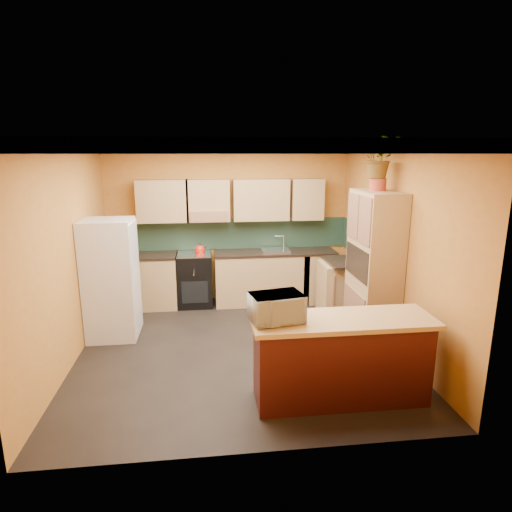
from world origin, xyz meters
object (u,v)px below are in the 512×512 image
at_px(breakfast_bar, 341,361).
at_px(microwave, 276,308).
at_px(fridge, 111,279).
at_px(stove, 195,279).
at_px(base_cabinets_back, 231,279).
at_px(pantry, 374,269).

bearing_deg(breakfast_bar, microwave, 180.00).
bearing_deg(fridge, breakfast_bar, -35.99).
bearing_deg(stove, breakfast_bar, -63.26).
xyz_separation_m(base_cabinets_back, microwave, (0.27, -3.15, 0.63)).
distance_m(stove, fridge, 1.68).
bearing_deg(base_cabinets_back, breakfast_bar, -73.00).
height_order(base_cabinets_back, microwave, microwave).
bearing_deg(microwave, breakfast_bar, -11.44).
xyz_separation_m(fridge, pantry, (3.60, -0.60, 0.20)).
relative_size(breakfast_bar, microwave, 3.47).
bearing_deg(base_cabinets_back, fridge, -146.35).
relative_size(stove, breakfast_bar, 0.51).
height_order(pantry, breakfast_bar, pantry).
xyz_separation_m(stove, fridge, (-1.14, -1.17, 0.39)).
bearing_deg(fridge, microwave, -44.31).
distance_m(fridge, breakfast_bar, 3.40).
relative_size(fridge, pantry, 0.81).
xyz_separation_m(pantry, breakfast_bar, (-0.87, -1.38, -0.61)).
relative_size(base_cabinets_back, fridge, 2.15).
bearing_deg(pantry, breakfast_bar, -122.23).
xyz_separation_m(pantry, microwave, (-1.57, -1.38, 0.02)).
relative_size(base_cabinets_back, breakfast_bar, 2.03).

